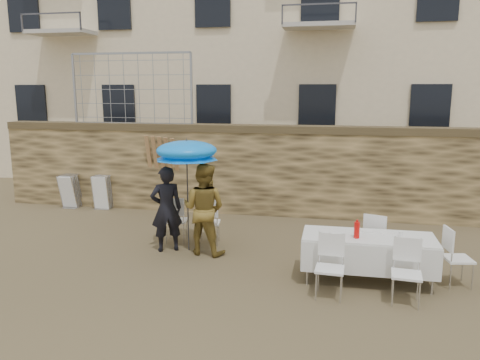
% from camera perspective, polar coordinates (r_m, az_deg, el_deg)
% --- Properties ---
extents(ground, '(80.00, 80.00, 0.00)m').
position_cam_1_polar(ground, '(7.43, -6.58, -13.80)').
color(ground, brown).
rests_on(ground, ground).
extents(stone_wall, '(13.00, 0.50, 2.20)m').
position_cam_1_polar(stone_wall, '(11.77, 0.78, 1.20)').
color(stone_wall, olive).
rests_on(stone_wall, ground).
extents(chain_link_fence, '(3.20, 0.06, 1.80)m').
position_cam_1_polar(chain_link_fence, '(12.50, -13.08, 10.71)').
color(chain_link_fence, gray).
rests_on(chain_link_fence, stone_wall).
extents(man_suit, '(0.73, 0.65, 1.67)m').
position_cam_1_polar(man_suit, '(9.14, -8.95, -3.51)').
color(man_suit, black).
rests_on(man_suit, ground).
extents(woman_dress, '(0.95, 0.80, 1.75)m').
position_cam_1_polar(woman_dress, '(8.91, -4.42, -3.53)').
color(woman_dress, '#A68432').
rests_on(woman_dress, ground).
extents(umbrella, '(1.20, 1.20, 2.02)m').
position_cam_1_polar(umbrella, '(8.90, -6.52, 3.19)').
color(umbrella, '#3F3F44').
rests_on(umbrella, ground).
extents(couple_chair_left, '(0.54, 0.54, 0.96)m').
position_cam_1_polar(couple_chair_left, '(9.74, -7.77, -4.75)').
color(couple_chair_left, white).
rests_on(couple_chair_left, ground).
extents(couple_chair_right, '(0.55, 0.55, 0.96)m').
position_cam_1_polar(couple_chair_right, '(9.53, -3.78, -5.01)').
color(couple_chair_right, white).
rests_on(couple_chair_right, ground).
extents(banquet_table, '(2.10, 0.85, 0.78)m').
position_cam_1_polar(banquet_table, '(7.91, 15.40, -6.88)').
color(banquet_table, silver).
rests_on(banquet_table, ground).
extents(soda_bottle, '(0.09, 0.09, 0.26)m').
position_cam_1_polar(soda_bottle, '(7.70, 14.05, -5.94)').
color(soda_bottle, red).
rests_on(soda_bottle, banquet_table).
extents(table_chair_front_left, '(0.51, 0.51, 0.96)m').
position_cam_1_polar(table_chair_front_left, '(7.26, 10.89, -10.41)').
color(table_chair_front_left, white).
rests_on(table_chair_front_left, ground).
extents(table_chair_front_right, '(0.52, 0.52, 0.96)m').
position_cam_1_polar(table_chair_front_right, '(7.35, 19.65, -10.62)').
color(table_chair_front_right, white).
rests_on(table_chair_front_right, ground).
extents(table_chair_back, '(0.61, 0.61, 0.96)m').
position_cam_1_polar(table_chair_back, '(8.76, 16.29, -6.89)').
color(table_chair_back, white).
rests_on(table_chair_back, ground).
extents(table_chair_side, '(0.55, 0.55, 0.96)m').
position_cam_1_polar(table_chair_side, '(8.31, 25.04, -8.50)').
color(table_chair_side, white).
rests_on(table_chair_side, ground).
extents(chair_stack_left, '(0.46, 0.47, 0.92)m').
position_cam_1_polar(chair_stack_left, '(13.31, -19.62, -1.11)').
color(chair_stack_left, white).
rests_on(chair_stack_left, ground).
extents(chair_stack_right, '(0.46, 0.40, 0.92)m').
position_cam_1_polar(chair_stack_right, '(12.87, -16.18, -1.29)').
color(chair_stack_right, white).
rests_on(chair_stack_right, ground).
extents(wood_planks, '(0.70, 0.20, 2.00)m').
position_cam_1_polar(wood_planks, '(12.18, -9.47, 0.90)').
color(wood_planks, '#A37749').
rests_on(wood_planks, ground).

